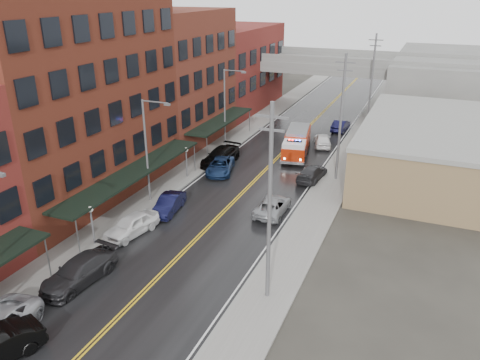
% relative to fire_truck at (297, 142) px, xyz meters
% --- Properties ---
extents(road, '(11.00, 160.00, 0.02)m').
position_rel_fire_truck_xyz_m(road, '(-1.66, -10.39, -1.51)').
color(road, black).
rests_on(road, ground).
extents(sidewalk_left, '(3.00, 160.00, 0.15)m').
position_rel_fire_truck_xyz_m(sidewalk_left, '(-8.96, -10.39, -1.44)').
color(sidewalk_left, slate).
rests_on(sidewalk_left, ground).
extents(sidewalk_right, '(3.00, 160.00, 0.15)m').
position_rel_fire_truck_xyz_m(sidewalk_right, '(5.64, -10.39, -1.44)').
color(sidewalk_right, slate).
rests_on(sidewalk_right, ground).
extents(curb_left, '(0.30, 160.00, 0.15)m').
position_rel_fire_truck_xyz_m(curb_left, '(-7.31, -10.39, -1.44)').
color(curb_left, gray).
rests_on(curb_left, ground).
extents(curb_right, '(0.30, 160.00, 0.15)m').
position_rel_fire_truck_xyz_m(curb_right, '(3.99, -10.39, -1.44)').
color(curb_right, gray).
rests_on(curb_right, ground).
extents(brick_building_b, '(9.00, 20.00, 18.00)m').
position_rel_fire_truck_xyz_m(brick_building_b, '(-14.96, -17.39, 7.48)').
color(brick_building_b, '#5F2919').
rests_on(brick_building_b, ground).
extents(brick_building_c, '(9.00, 15.00, 15.00)m').
position_rel_fire_truck_xyz_m(brick_building_c, '(-14.96, 0.11, 5.98)').
color(brick_building_c, maroon).
rests_on(brick_building_c, ground).
extents(brick_building_far, '(9.00, 20.00, 12.00)m').
position_rel_fire_truck_xyz_m(brick_building_far, '(-14.96, 17.61, 4.48)').
color(brick_building_far, maroon).
rests_on(brick_building_far, ground).
extents(tan_building, '(14.00, 22.00, 5.00)m').
position_rel_fire_truck_xyz_m(tan_building, '(14.34, -0.39, 0.98)').
color(tan_building, '#92754F').
rests_on(tan_building, ground).
extents(right_far_block, '(18.00, 30.00, 8.00)m').
position_rel_fire_truck_xyz_m(right_far_block, '(16.34, 29.61, 2.48)').
color(right_far_block, slate).
rests_on(right_far_block, ground).
extents(awning_1, '(2.60, 18.00, 3.09)m').
position_rel_fire_truck_xyz_m(awning_1, '(-9.15, -17.39, 1.47)').
color(awning_1, black).
rests_on(awning_1, ground).
extents(awning_2, '(2.60, 13.00, 3.09)m').
position_rel_fire_truck_xyz_m(awning_2, '(-9.15, 0.11, 1.47)').
color(awning_2, black).
rests_on(awning_2, ground).
extents(globe_lamp_1, '(0.44, 0.44, 3.12)m').
position_rel_fire_truck_xyz_m(globe_lamp_1, '(-8.06, -24.39, 0.79)').
color(globe_lamp_1, '#59595B').
rests_on(globe_lamp_1, ground).
extents(globe_lamp_2, '(0.44, 0.44, 3.12)m').
position_rel_fire_truck_xyz_m(globe_lamp_2, '(-8.06, -10.39, 0.79)').
color(globe_lamp_2, '#59595B').
rests_on(globe_lamp_2, ground).
extents(street_lamp_1, '(2.64, 0.22, 9.00)m').
position_rel_fire_truck_xyz_m(street_lamp_1, '(-8.21, -16.39, 3.67)').
color(street_lamp_1, '#59595B').
rests_on(street_lamp_1, ground).
extents(street_lamp_2, '(2.64, 0.22, 9.00)m').
position_rel_fire_truck_xyz_m(street_lamp_2, '(-8.21, -0.39, 3.67)').
color(street_lamp_2, '#59595B').
rests_on(street_lamp_2, ground).
extents(utility_pole_0, '(1.80, 0.24, 12.00)m').
position_rel_fire_truck_xyz_m(utility_pole_0, '(5.54, -25.39, 4.79)').
color(utility_pole_0, '#59595B').
rests_on(utility_pole_0, ground).
extents(utility_pole_1, '(1.80, 0.24, 12.00)m').
position_rel_fire_truck_xyz_m(utility_pole_1, '(5.54, -5.39, 4.79)').
color(utility_pole_1, '#59595B').
rests_on(utility_pole_1, ground).
extents(utility_pole_2, '(1.80, 0.24, 12.00)m').
position_rel_fire_truck_xyz_m(utility_pole_2, '(5.54, 14.61, 4.79)').
color(utility_pole_2, '#59595B').
rests_on(utility_pole_2, ground).
extents(overpass, '(40.00, 10.00, 7.50)m').
position_rel_fire_truck_xyz_m(overpass, '(-1.66, 21.61, 4.47)').
color(overpass, slate).
rests_on(overpass, ground).
extents(fire_truck, '(4.10, 7.98, 2.80)m').
position_rel_fire_truck_xyz_m(fire_truck, '(0.00, 0.00, 0.00)').
color(fire_truck, '#A52107').
rests_on(fire_truck, ground).
extents(parked_car_left_3, '(2.78, 5.65, 1.58)m').
position_rel_fire_truck_xyz_m(parked_car_left_3, '(-5.96, -28.42, -0.73)').
color(parked_car_left_3, '#232325').
rests_on(parked_car_left_3, ground).
extents(parked_car_left_4, '(2.75, 4.94, 1.59)m').
position_rel_fire_truck_xyz_m(parked_car_left_4, '(-6.50, -21.96, -0.72)').
color(parked_car_left_4, white).
rests_on(parked_car_left_4, ground).
extents(parked_car_left_5, '(2.08, 4.50, 1.43)m').
position_rel_fire_truck_xyz_m(parked_car_left_5, '(-5.85, -17.59, -0.80)').
color(parked_car_left_5, black).
rests_on(parked_car_left_5, ground).
extents(parked_car_left_6, '(3.67, 5.60, 1.43)m').
position_rel_fire_truck_xyz_m(parked_car_left_6, '(-5.63, -7.85, -0.80)').
color(parked_car_left_6, '#15284E').
rests_on(parked_car_left_6, ground).
extents(parked_car_left_7, '(2.72, 5.93, 1.68)m').
position_rel_fire_truck_xyz_m(parked_car_left_7, '(-6.66, -5.54, -0.68)').
color(parked_car_left_7, black).
rests_on(parked_car_left_7, ground).
extents(parked_car_right_0, '(2.31, 4.87, 1.34)m').
position_rel_fire_truck_xyz_m(parked_car_right_0, '(2.17, -14.49, -0.85)').
color(parked_car_right_0, gray).
rests_on(parked_car_right_0, ground).
extents(parked_car_right_1, '(2.38, 4.97, 1.40)m').
position_rel_fire_truck_xyz_m(parked_car_right_1, '(3.34, -6.19, -0.82)').
color(parked_car_right_1, '#29292B').
rests_on(parked_car_right_1, ground).
extents(parked_car_right_2, '(2.95, 4.85, 1.54)m').
position_rel_fire_truck_xyz_m(parked_car_right_2, '(1.94, 4.32, -0.75)').
color(parked_car_right_2, white).
rests_on(parked_car_right_2, ground).
extents(parked_car_right_3, '(1.80, 4.52, 1.46)m').
position_rel_fire_truck_xyz_m(parked_car_right_3, '(2.64, 11.45, -0.79)').
color(parked_car_right_3, black).
rests_on(parked_car_right_3, ground).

